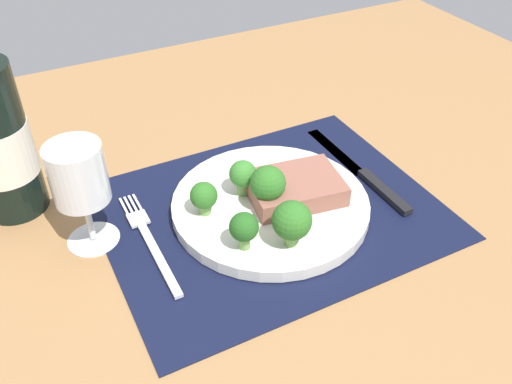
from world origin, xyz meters
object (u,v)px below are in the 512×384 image
object	(u,v)px
plate	(270,205)
steak	(295,188)
fork	(149,240)
knife	(364,174)
wine_glass	(79,180)

from	to	relation	value
plate	steak	xyz separation A→B (cm)	(3.16, -0.60, 2.10)
fork	knife	bearing A→B (deg)	0.71
steak	knife	distance (cm)	12.22
plate	steak	distance (cm)	3.84
plate	steak	world-z (taller)	steak
steak	wine_glass	world-z (taller)	wine_glass
fork	wine_glass	distance (cm)	10.94
plate	fork	size ratio (longest dim) A/B	1.30
knife	fork	bearing A→B (deg)	174.94
steak	wine_glass	distance (cm)	25.94
plate	fork	world-z (taller)	plate
fork	knife	xyz separation A→B (cm)	(30.71, -0.89, 0.05)
plate	wine_glass	world-z (taller)	wine_glass
fork	wine_glass	bearing A→B (deg)	149.67
fork	knife	size ratio (longest dim) A/B	0.83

